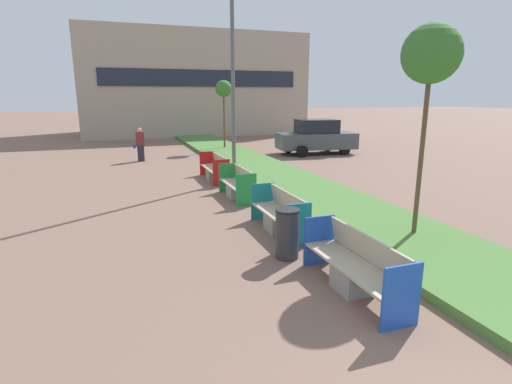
# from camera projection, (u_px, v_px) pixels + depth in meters

# --- Properties ---
(planter_grass_strip) EXTENTS (2.80, 120.00, 0.18)m
(planter_grass_strip) POSITION_uv_depth(u_px,v_px,m) (287.00, 181.00, 14.42)
(planter_grass_strip) COLOR #4C7A38
(planter_grass_strip) RESTS_ON ground
(building_backdrop) EXTENTS (17.41, 8.70, 7.91)m
(building_backdrop) POSITION_uv_depth(u_px,v_px,m) (192.00, 85.00, 33.47)
(building_backdrop) COLOR tan
(building_backdrop) RESTS_ON ground
(bench_blue_frame) EXTENTS (0.65, 2.35, 0.94)m
(bench_blue_frame) POSITION_uv_depth(u_px,v_px,m) (355.00, 269.00, 6.47)
(bench_blue_frame) COLOR gray
(bench_blue_frame) RESTS_ON ground
(bench_teal_frame) EXTENTS (0.65, 2.13, 0.94)m
(bench_teal_frame) POSITION_uv_depth(u_px,v_px,m) (280.00, 216.00, 9.34)
(bench_teal_frame) COLOR gray
(bench_teal_frame) RESTS_ON ground
(bench_green_frame) EXTENTS (0.65, 1.95, 0.94)m
(bench_green_frame) POSITION_uv_depth(u_px,v_px,m) (238.00, 186.00, 12.40)
(bench_green_frame) COLOR gray
(bench_green_frame) RESTS_ON ground
(bench_red_frame) EXTENTS (0.65, 2.23, 0.94)m
(bench_red_frame) POSITION_uv_depth(u_px,v_px,m) (215.00, 170.00, 15.06)
(bench_red_frame) COLOR gray
(bench_red_frame) RESTS_ON ground
(litter_bin) EXTENTS (0.48, 0.48, 0.99)m
(litter_bin) POSITION_uv_depth(u_px,v_px,m) (287.00, 234.00, 7.77)
(litter_bin) COLOR #2D2D30
(litter_bin) RESTS_ON ground
(street_lamp_post) EXTENTS (0.24, 0.44, 8.92)m
(street_lamp_post) POSITION_uv_depth(u_px,v_px,m) (232.00, 44.00, 13.77)
(street_lamp_post) COLOR #56595B
(street_lamp_post) RESTS_ON ground
(sapling_tree_near) EXTENTS (1.18, 1.18, 4.52)m
(sapling_tree_near) POSITION_uv_depth(u_px,v_px,m) (431.00, 56.00, 7.95)
(sapling_tree_near) COLOR brown
(sapling_tree_near) RESTS_ON ground
(sapling_tree_far) EXTENTS (0.94, 0.94, 3.96)m
(sapling_tree_far) POSITION_uv_depth(u_px,v_px,m) (224.00, 90.00, 22.54)
(sapling_tree_far) COLOR brown
(sapling_tree_far) RESTS_ON ground
(pedestrian_walking) EXTENTS (0.53, 0.24, 1.61)m
(pedestrian_walking) POSITION_uv_depth(u_px,v_px,m) (140.00, 144.00, 19.25)
(pedestrian_walking) COLOR #232633
(pedestrian_walking) RESTS_ON ground
(parked_car_distant) EXTENTS (4.40, 2.32, 1.86)m
(parked_car_distant) POSITION_uv_depth(u_px,v_px,m) (316.00, 137.00, 21.65)
(parked_car_distant) COLOR #474C51
(parked_car_distant) RESTS_ON ground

